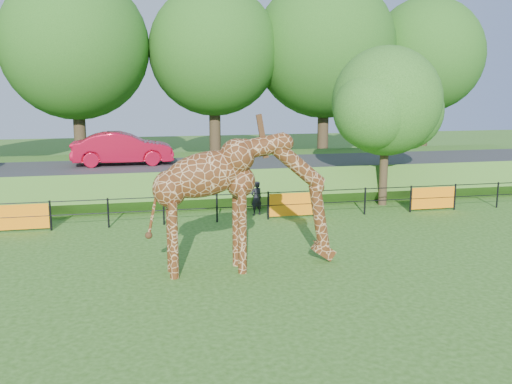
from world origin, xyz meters
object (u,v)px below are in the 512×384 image
giraffe (245,202)px  tree_east (388,105)px  visitor (256,198)px  car_red (123,148)px

giraffe → tree_east: size_ratio=0.80×
tree_east → visitor: bearing=-172.3°
car_red → visitor: size_ratio=3.42×
tree_east → giraffe: bearing=-136.2°
car_red → tree_east: tree_east is taller
car_red → tree_east: 12.26m
giraffe → visitor: bearing=72.4°
giraffe → car_red: bearing=103.4°
tree_east → car_red: bearing=156.4°
car_red → tree_east: size_ratio=0.69×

